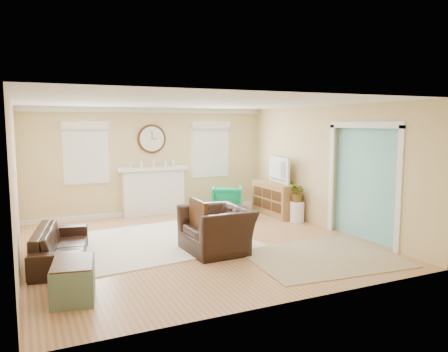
# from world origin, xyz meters

# --- Properties ---
(floor) EXTENTS (9.00, 9.00, 0.00)m
(floor) POSITION_xyz_m (0.00, 0.00, 0.00)
(floor) COLOR #A26D40
(floor) RESTS_ON ground
(wall_back) EXTENTS (9.00, 0.02, 2.60)m
(wall_back) POSITION_xyz_m (0.00, 3.00, 1.30)
(wall_back) COLOR tan
(wall_back) RESTS_ON ground
(wall_front) EXTENTS (9.00, 0.02, 2.60)m
(wall_front) POSITION_xyz_m (0.00, -3.00, 1.30)
(wall_front) COLOR tan
(wall_front) RESTS_ON ground
(wall_left) EXTENTS (0.02, 6.00, 2.60)m
(wall_left) POSITION_xyz_m (-4.50, 0.00, 1.30)
(wall_left) COLOR tan
(wall_left) RESTS_ON ground
(wall_right) EXTENTS (0.02, 6.00, 2.60)m
(wall_right) POSITION_xyz_m (4.50, 0.00, 1.30)
(wall_right) COLOR tan
(wall_right) RESTS_ON ground
(ceiling) EXTENTS (9.00, 6.00, 0.02)m
(ceiling) POSITION_xyz_m (0.00, 0.00, 2.60)
(ceiling) COLOR white
(ceiling) RESTS_ON wall_back
(partition) EXTENTS (0.17, 6.00, 2.60)m
(partition) POSITION_xyz_m (1.51, 0.28, 1.36)
(partition) COLOR tan
(partition) RESTS_ON ground
(fireplace) EXTENTS (1.70, 0.30, 1.17)m
(fireplace) POSITION_xyz_m (-1.50, 2.88, 0.60)
(fireplace) COLOR white
(fireplace) RESTS_ON ground
(wall_clock) EXTENTS (0.70, 0.07, 0.70)m
(wall_clock) POSITION_xyz_m (-1.50, 2.97, 1.85)
(wall_clock) COLOR #4E2912
(wall_clock) RESTS_ON wall_back
(window_left) EXTENTS (1.05, 0.13, 1.42)m
(window_left) POSITION_xyz_m (-3.05, 2.95, 1.66)
(window_left) COLOR white
(window_left) RESTS_ON wall_back
(window_right) EXTENTS (1.05, 0.13, 1.42)m
(window_right) POSITION_xyz_m (0.05, 2.95, 1.66)
(window_right) COLOR white
(window_right) RESTS_ON wall_back
(french_doors) EXTENTS (0.06, 1.70, 2.20)m
(french_doors) POSITION_xyz_m (4.45, 0.00, 1.10)
(french_doors) COLOR white
(french_doors) RESTS_ON ground
(pendant) EXTENTS (0.30, 0.30, 0.55)m
(pendant) POSITION_xyz_m (3.00, 0.00, 2.20)
(pendant) COLOR gold
(pendant) RESTS_ON ceiling
(rug_cream) EXTENTS (3.49, 3.12, 0.02)m
(rug_cream) POSITION_xyz_m (-2.13, 0.45, 0.01)
(rug_cream) COLOR #F1E2CB
(rug_cream) RESTS_ON floor
(rug_jute) EXTENTS (2.57, 2.17, 0.01)m
(rug_jute) POSITION_xyz_m (0.08, -1.68, 0.01)
(rug_jute) COLOR tan
(rug_jute) RESTS_ON floor
(rug_grey) EXTENTS (2.43, 3.03, 0.01)m
(rug_grey) POSITION_xyz_m (2.79, -0.23, 0.01)
(rug_grey) COLOR slate
(rug_grey) RESTS_ON floor
(sofa) EXTENTS (1.08, 2.04, 0.57)m
(sofa) POSITION_xyz_m (-3.89, -0.10, 0.28)
(sofa) COLOR black
(sofa) RESTS_ON floor
(eames_chair) EXTENTS (1.09, 1.23, 0.77)m
(eames_chair) POSITION_xyz_m (-1.36, -0.61, 0.39)
(eames_chair) COLOR black
(eames_chair) RESTS_ON floor
(green_chair) EXTENTS (0.98, 0.99, 0.68)m
(green_chair) POSITION_xyz_m (0.21, 2.28, 0.34)
(green_chair) COLOR #0F7B42
(green_chair) RESTS_ON floor
(trunk) EXTENTS (0.64, 0.91, 0.48)m
(trunk) POSITION_xyz_m (-3.86, -1.71, 0.24)
(trunk) COLOR slate
(trunk) RESTS_ON floor
(credenza) EXTENTS (0.50, 1.47, 0.80)m
(credenza) POSITION_xyz_m (1.17, 1.57, 0.40)
(credenza) COLOR #A17545
(credenza) RESTS_ON floor
(tv) EXTENTS (0.28, 1.08, 0.62)m
(tv) POSITION_xyz_m (1.15, 1.57, 1.11)
(tv) COLOR black
(tv) RESTS_ON credenza
(garden_stool) EXTENTS (0.31, 0.31, 0.46)m
(garden_stool) POSITION_xyz_m (1.21, 0.69, 0.23)
(garden_stool) COLOR white
(garden_stool) RESTS_ON floor
(potted_plant) EXTENTS (0.53, 0.54, 0.46)m
(potted_plant) POSITION_xyz_m (1.21, 0.69, 0.69)
(potted_plant) COLOR #337F33
(potted_plant) RESTS_ON garden_stool
(dining_table) EXTENTS (1.39, 2.06, 0.67)m
(dining_table) POSITION_xyz_m (2.79, -0.23, 0.33)
(dining_table) COLOR #4E2912
(dining_table) RESTS_ON floor
(dining_chair_n) EXTENTS (0.45, 0.45, 1.01)m
(dining_chair_n) POSITION_xyz_m (2.80, 0.87, 0.59)
(dining_chair_n) COLOR slate
(dining_chair_n) RESTS_ON floor
(dining_chair_s) EXTENTS (0.52, 0.52, 1.00)m
(dining_chair_s) POSITION_xyz_m (2.76, -1.25, 0.59)
(dining_chair_s) COLOR slate
(dining_chair_s) RESTS_ON floor
(dining_chair_w) EXTENTS (0.56, 0.56, 1.04)m
(dining_chair_w) POSITION_xyz_m (2.05, -0.18, 0.61)
(dining_chair_w) COLOR white
(dining_chair_w) RESTS_ON floor
(dining_chair_e) EXTENTS (0.49, 0.49, 0.88)m
(dining_chair_e) POSITION_xyz_m (3.46, -0.30, 0.51)
(dining_chair_e) COLOR slate
(dining_chair_e) RESTS_ON floor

